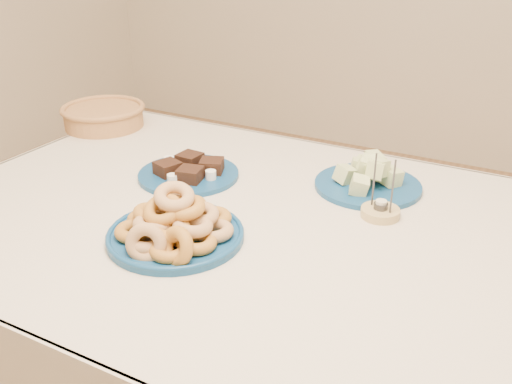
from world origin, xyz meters
TOP-DOWN VIEW (x-y plane):
  - dining_table at (0.00, 0.00)m, footprint 1.71×1.11m
  - donut_platter at (-0.14, -0.17)m, footprint 0.35×0.35m
  - melon_plate at (0.15, 0.30)m, footprint 0.30×0.30m
  - brownie_plate at (-0.31, 0.13)m, footprint 0.29×0.29m
  - wicker_basket at (-0.81, 0.35)m, footprint 0.37×0.37m
  - candle_holder at (0.23, 0.16)m, footprint 0.12×0.12m

SIDE VIEW (x-z plane):
  - dining_table at x=0.00m, z-range 0.27..1.02m
  - candle_holder at x=0.23m, z-range 0.69..0.84m
  - brownie_plate at x=-0.31m, z-range 0.74..0.79m
  - melon_plate at x=0.15m, z-range 0.73..0.83m
  - donut_platter at x=-0.14m, z-range 0.72..0.86m
  - wicker_basket at x=-0.81m, z-range 0.75..0.83m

